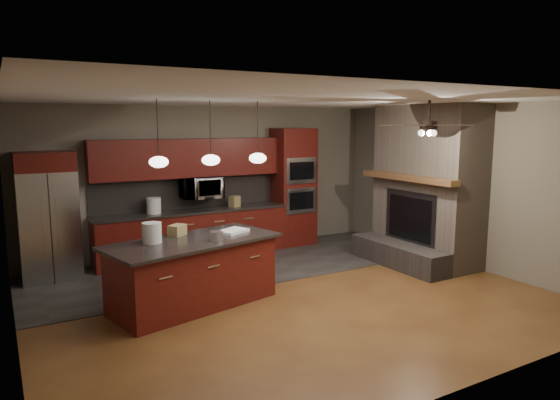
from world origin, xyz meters
TOP-DOWN VIEW (x-y plane):
  - ground at (0.00, 0.00)m, footprint 7.00×7.00m
  - ceiling at (0.00, 0.00)m, footprint 7.00×6.00m
  - back_wall at (0.00, 3.00)m, footprint 7.00×0.02m
  - right_wall at (3.50, 0.00)m, footprint 0.02×6.00m
  - left_wall at (-3.50, 0.00)m, footprint 0.02×6.00m
  - slate_tile_patch at (0.00, 1.80)m, footprint 7.00×2.40m
  - fireplace_column at (3.04, 0.40)m, footprint 1.30×2.10m
  - back_cabinetry at (-0.48, 2.74)m, footprint 3.59×0.64m
  - oven_tower at (1.70, 2.69)m, footprint 0.80×0.63m
  - microwave at (-0.27, 2.75)m, footprint 0.73×0.41m
  - refrigerator at (-2.90, 2.62)m, footprint 0.87×0.75m
  - kitchen_island at (-1.33, 0.35)m, footprint 2.51×1.56m
  - white_bucket at (-1.85, 0.45)m, footprint 0.29×0.29m
  - paint_can at (-1.06, 0.17)m, footprint 0.21×0.21m
  - paint_tray at (-0.67, 0.49)m, footprint 0.50×0.44m
  - cardboard_box at (-1.42, 0.71)m, footprint 0.29×0.28m
  - counter_bucket at (-1.19, 2.70)m, footprint 0.27×0.27m
  - counter_box at (0.35, 2.65)m, footprint 0.23×0.21m
  - pendant_left at (-1.65, 0.70)m, footprint 0.26×0.26m
  - pendant_center at (-0.90, 0.70)m, footprint 0.26×0.26m
  - pendant_right at (-0.15, 0.70)m, footprint 0.26×0.26m
  - ceiling_fan at (1.80, -0.80)m, footprint 1.27×1.33m

SIDE VIEW (x-z plane):
  - ground at x=0.00m, z-range 0.00..0.00m
  - slate_tile_patch at x=0.00m, z-range 0.00..0.01m
  - kitchen_island at x=-1.33m, z-range 0.00..0.92m
  - back_cabinetry at x=-0.48m, z-range -0.21..1.99m
  - paint_tray at x=-0.67m, z-range 0.92..0.96m
  - paint_can at x=-1.06m, z-range 0.92..1.04m
  - cardboard_box at x=-1.42m, z-range 0.92..1.07m
  - counter_box at x=0.35m, z-range 0.90..1.11m
  - refrigerator at x=-2.90m, z-range 0.00..2.04m
  - counter_bucket at x=-1.19m, z-range 0.90..1.18m
  - white_bucket at x=-1.85m, z-range 0.92..1.19m
  - oven_tower at x=1.70m, z-range 0.00..2.38m
  - fireplace_column at x=3.04m, z-range -0.10..2.70m
  - microwave at x=-0.27m, z-range 1.05..1.55m
  - back_wall at x=0.00m, z-range 0.00..2.80m
  - right_wall at x=3.50m, z-range 0.00..2.80m
  - left_wall at x=-3.50m, z-range 0.00..2.80m
  - pendant_left at x=-1.65m, z-range 1.51..2.42m
  - pendant_center at x=-0.90m, z-range 1.51..2.42m
  - pendant_right at x=-0.15m, z-range 1.51..2.42m
  - ceiling_fan at x=1.80m, z-range 2.25..2.66m
  - ceiling at x=0.00m, z-range 2.79..2.81m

